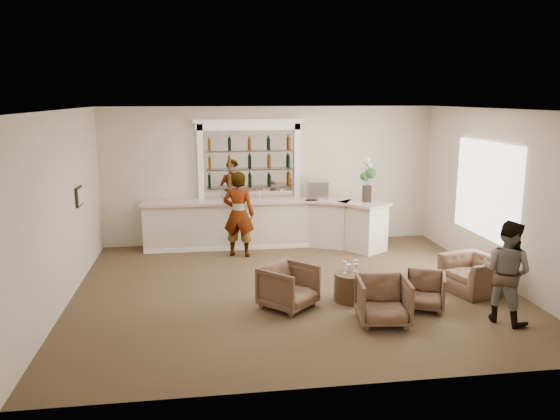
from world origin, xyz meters
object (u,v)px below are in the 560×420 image
object	(u,v)px
cocktail_table	(351,287)
espresso_machine	(317,190)
armchair_right	(424,291)
armchair_center	(383,301)
flower_vase	(367,178)
bar_counter	(266,223)
armchair_far	(474,275)
armchair_left	(289,287)
sommelier	(239,214)
guest	(507,272)

from	to	relation	value
cocktail_table	espresso_machine	size ratio (longest dim) A/B	1.27
armchair_right	espresso_machine	world-z (taller)	espresso_machine
armchair_center	armchair_right	bearing A→B (deg)	36.10
armchair_center	armchair_right	distance (m)	1.02
armchair_center	flower_vase	bearing A→B (deg)	84.15
bar_counter	espresso_machine	bearing A→B (deg)	1.37
cocktail_table	armchair_far	xyz separation A→B (m)	(2.34, 0.11, 0.08)
bar_counter	armchair_left	size ratio (longest dim) A/B	7.00
bar_counter	sommelier	world-z (taller)	sommelier
sommelier	cocktail_table	bearing A→B (deg)	137.48
armchair_left	flower_vase	bearing A→B (deg)	10.45
armchair_center	armchair_far	xyz separation A→B (m)	(2.11, 1.12, -0.04)
cocktail_table	armchair_left	distance (m)	1.16
bar_counter	cocktail_table	xyz separation A→B (m)	(1.07, -3.69, -0.32)
armchair_left	armchair_far	bearing A→B (deg)	-39.55
armchair_right	guest	bearing A→B (deg)	-10.09
guest	armchair_center	world-z (taller)	guest
cocktail_table	armchair_center	world-z (taller)	armchair_center
armchair_left	bar_counter	bearing A→B (deg)	44.77
sommelier	guest	xyz separation A→B (m)	(3.91, -4.26, -0.14)
cocktail_table	armchair_center	size ratio (longest dim) A/B	0.75
cocktail_table	armchair_left	bearing A→B (deg)	-171.47
armchair_center	cocktail_table	bearing A→B (deg)	110.38
sommelier	armchair_right	size ratio (longest dim) A/B	2.81
cocktail_table	sommelier	world-z (taller)	sommelier
armchair_center	espresso_machine	world-z (taller)	espresso_machine
sommelier	flower_vase	distance (m)	3.06
armchair_center	armchair_right	xyz separation A→B (m)	(0.89, 0.49, -0.06)
bar_counter	guest	xyz separation A→B (m)	(3.23, -4.91, 0.25)
cocktail_table	flower_vase	bearing A→B (deg)	68.81
sommelier	espresso_machine	world-z (taller)	sommelier
espresso_machine	armchair_left	bearing A→B (deg)	-105.64
sommelier	flower_vase	bearing A→B (deg)	-160.41
sommelier	armchair_left	world-z (taller)	sommelier
cocktail_table	guest	xyz separation A→B (m)	(2.16, -1.22, 0.57)
cocktail_table	sommelier	distance (m)	3.58
armchair_right	flower_vase	size ratio (longest dim) A/B	0.68
bar_counter	espresso_machine	world-z (taller)	espresso_machine
cocktail_table	flower_vase	world-z (taller)	flower_vase
armchair_far	espresso_machine	world-z (taller)	espresso_machine
armchair_left	armchair_right	world-z (taller)	armchair_left
bar_counter	cocktail_table	size ratio (longest dim) A/B	9.48
guest	armchair_center	size ratio (longest dim) A/B	2.03
bar_counter	armchair_left	bearing A→B (deg)	-91.12
sommelier	guest	size ratio (longest dim) A/B	1.17
bar_counter	sommelier	distance (m)	1.02
cocktail_table	armchair_left	world-z (taller)	armchair_left
armchair_center	espresso_machine	distance (m)	4.83
espresso_machine	flower_vase	bearing A→B (deg)	-25.80
bar_counter	armchair_right	world-z (taller)	bar_counter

